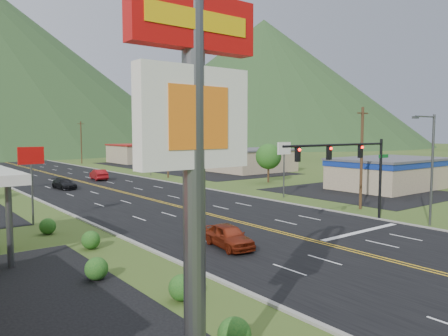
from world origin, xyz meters
TOP-DOWN VIEW (x-y plane):
  - pylon_sign at (-17.00, 2.00)m, footprint 4.32×0.60m
  - traffic_signal at (6.48, 14.00)m, footprint 13.10×0.43m
  - streetlight_east at (11.18, 10.00)m, footprint 3.28×0.25m
  - building_east_near at (30.00, 25.00)m, footprint 15.40×10.40m
  - building_east_mid at (32.00, 55.00)m, footprint 14.40×11.40m
  - building_east_far at (28.00, 90.00)m, footprint 16.40×12.40m
  - pole_sign_west_a at (-14.00, 30.00)m, footprint 2.00×0.18m
  - pole_sign_east_a at (13.00, 28.00)m, footprint 2.00×0.18m
  - pole_sign_east_b at (13.00, 60.00)m, footprint 2.00×0.18m
  - tree_east_a at (22.00, 40.00)m, footprint 3.84×3.84m
  - tree_east_b at (26.00, 78.00)m, footprint 3.84×3.84m
  - utility_pole_a at (13.50, 18.00)m, footprint 1.60×0.28m
  - utility_pole_b at (13.50, 55.00)m, footprint 1.60×0.28m
  - utility_pole_c at (13.50, 95.00)m, footprint 1.60×0.28m
  - utility_pole_d at (13.50, 135.00)m, footprint 1.60×0.28m
  - mountain_ne at (147.84, 176.19)m, footprint 180.00×180.00m
  - car_red_near at (-5.77, 14.68)m, footprint 2.52×4.76m
  - car_dark_mid at (-4.76, 50.96)m, footprint 2.29×4.86m
  - car_red_far at (3.06, 58.63)m, footprint 2.32×5.15m

SIDE VIEW (x-z plane):
  - car_dark_mid at x=-4.76m, z-range 0.00..1.37m
  - car_red_near at x=-5.77m, z-range 0.00..1.54m
  - car_red_far at x=3.06m, z-range 0.00..1.64m
  - building_east_mid at x=32.00m, z-range 0.01..4.31m
  - building_east_far at x=28.00m, z-range 0.01..4.51m
  - building_east_near at x=30.00m, z-range 0.22..4.32m
  - tree_east_a at x=22.00m, z-range 0.98..6.80m
  - tree_east_b at x=26.00m, z-range 0.98..6.80m
  - pole_sign_west_a at x=-14.00m, z-range 1.85..8.25m
  - pole_sign_east_a at x=13.00m, z-range 1.85..8.25m
  - pole_sign_east_b at x=13.00m, z-range 1.85..8.25m
  - utility_pole_a at x=13.50m, z-range 0.13..10.13m
  - utility_pole_b at x=13.50m, z-range 0.13..10.13m
  - utility_pole_c at x=13.50m, z-range 0.13..10.13m
  - utility_pole_d at x=13.50m, z-range 0.13..10.13m
  - streetlight_east at x=11.18m, z-range 0.68..9.68m
  - traffic_signal at x=6.48m, z-range 1.83..8.83m
  - pylon_sign at x=-17.00m, z-range 2.30..16.30m
  - mountain_ne at x=147.84m, z-range 0.00..70.00m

